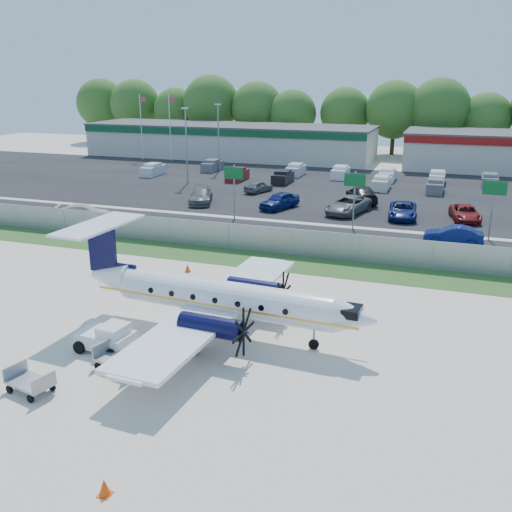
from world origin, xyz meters
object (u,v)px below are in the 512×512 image
(baggage_cart_near, at_px, (30,382))
(baggage_cart_far, at_px, (118,359))
(pushback_tug, at_px, (108,338))
(aircraft, at_px, (218,297))

(baggage_cart_near, height_order, baggage_cart_far, baggage_cart_far)
(pushback_tug, relative_size, baggage_cart_near, 1.26)
(aircraft, bearing_deg, pushback_tug, -139.09)
(pushback_tug, height_order, baggage_cart_near, pushback_tug)
(baggage_cart_near, bearing_deg, pushback_tug, 77.68)
(baggage_cart_near, bearing_deg, aircraft, 57.06)
(aircraft, height_order, baggage_cart_far, aircraft)
(pushback_tug, bearing_deg, baggage_cart_far, -44.66)
(pushback_tug, bearing_deg, aircraft, 40.91)
(pushback_tug, xyz_separation_m, baggage_cart_near, (-0.95, -4.35, -0.20))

